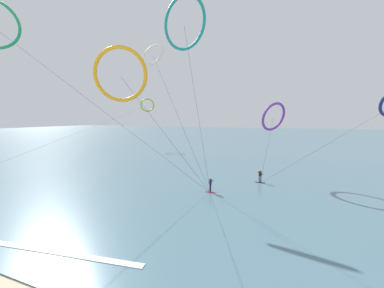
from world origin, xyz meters
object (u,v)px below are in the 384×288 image
at_px(surfer_crimson, 210,186).
at_px(kite_lime, 147,105).
at_px(kite_ivory, 153,55).
at_px(kite_amber, 120,74).
at_px(kite_violet, 274,117).
at_px(surfer_charcoal, 260,177).
at_px(kite_teal, 184,23).

distance_m(surfer_crimson, kite_lime, 46.47).
height_order(kite_ivory, kite_amber, kite_ivory).
height_order(kite_violet, kite_lime, kite_lime).
bearing_deg(kite_violet, kite_lime, -84.59).
bearing_deg(kite_lime, kite_amber, -93.19).
xyz_separation_m(surfer_charcoal, kite_violet, (1.16, 3.79, 7.77)).
bearing_deg(kite_teal, kite_lime, -37.54).
height_order(surfer_charcoal, kite_ivory, kite_ivory).
bearing_deg(surfer_charcoal, kite_amber, -88.65).
height_order(surfer_crimson, kite_teal, kite_teal).
xyz_separation_m(surfer_charcoal, kite_amber, (-10.51, -14.12, 11.37)).
xyz_separation_m(kite_teal, kite_violet, (7.61, 13.45, -8.82)).
bearing_deg(surfer_crimson, surfer_charcoal, -70.00).
bearing_deg(kite_lime, kite_ivory, -89.18).
relative_size(surfer_charcoal, kite_teal, 0.09).
bearing_deg(surfer_charcoal, kite_lime, 179.16).
distance_m(surfer_crimson, kite_ivory, 18.96).
height_order(surfer_charcoal, surfer_crimson, same).
distance_m(kite_ivory, kite_lime, 36.72).
xyz_separation_m(surfer_charcoal, kite_ivory, (-14.19, -2.54, 16.02)).
bearing_deg(kite_amber, kite_violet, -143.61).
distance_m(kite_teal, kite_lime, 47.00).
relative_size(kite_teal, kite_amber, 1.37).
relative_size(surfer_crimson, kite_amber, 0.12).
relative_size(kite_teal, kite_lime, 0.40).
relative_size(surfer_crimson, kite_violet, 0.16).
distance_m(kite_teal, kite_violet, 17.79).
bearing_deg(kite_teal, surfer_crimson, -100.85).
relative_size(surfer_crimson, kite_lime, 0.03).
bearing_deg(surfer_crimson, kite_lime, 8.33).
height_order(kite_ivory, kite_violet, kite_ivory).
height_order(kite_teal, kite_amber, kite_teal).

